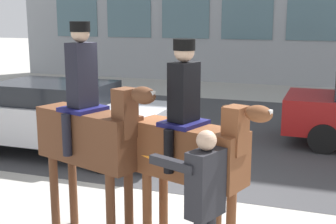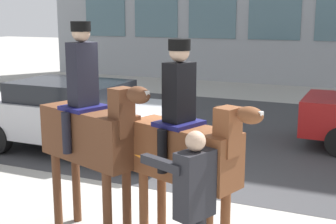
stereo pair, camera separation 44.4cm
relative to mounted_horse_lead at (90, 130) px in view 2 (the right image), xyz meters
The scene contains 6 objects.
ground_plane 2.03m from the mounted_horse_lead, 63.78° to the left, with size 80.00×80.00×0.00m, color #9E9B93.
road_surface 6.25m from the mounted_horse_lead, 83.96° to the left, with size 23.46×8.50×0.01m.
mounted_horse_lead is the anchor object (origin of this frame).
mounted_horse_companion 1.32m from the mounted_horse_lead, ahead, with size 1.68×0.84×2.56m.
pedestrian_bystander 1.80m from the mounted_horse_lead, 22.26° to the right, with size 0.91×0.45×1.73m.
street_car_near_lane 4.03m from the mounted_horse_lead, 127.88° to the left, with size 4.52×1.83×1.47m.
Camera 2 is at (2.51, -6.00, 2.83)m, focal length 50.00 mm.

